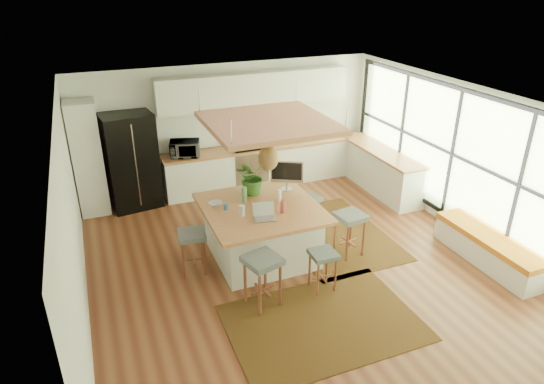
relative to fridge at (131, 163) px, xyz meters
name	(u,v)px	position (x,y,z in m)	size (l,w,h in m)	color
floor	(294,261)	(2.16, -3.16, -0.93)	(7.00, 7.00, 0.00)	#5F2C1B
ceiling	(298,102)	(2.16, -3.16, 1.78)	(7.00, 7.00, 0.00)	white
wall_back	(229,126)	(2.16, 0.34, 0.42)	(6.50, 6.50, 0.00)	white
wall_front	(452,332)	(2.16, -6.66, 0.42)	(6.50, 6.50, 0.00)	white
wall_left	(72,226)	(-1.09, -3.16, 0.42)	(7.00, 7.00, 0.00)	white
wall_right	(462,160)	(5.41, -3.16, 0.42)	(7.00, 7.00, 0.00)	white
window_wall	(461,157)	(5.38, -3.16, 0.47)	(0.10, 6.20, 2.60)	black
pantry	(88,159)	(-0.79, 0.02, 0.20)	(0.55, 0.60, 2.25)	white
back_counter_base	(258,167)	(2.71, 0.02, -0.49)	(4.20, 0.60, 0.88)	white
back_counter_top	(258,147)	(2.71, 0.02, -0.03)	(4.24, 0.64, 0.05)	#A9623C
backsplash	(253,124)	(2.71, 0.32, 0.43)	(4.20, 0.02, 0.80)	white
upper_cabinets	(255,89)	(2.71, 0.16, 1.22)	(4.20, 0.34, 0.70)	white
range	(248,166)	(2.46, 0.02, -0.43)	(0.76, 0.62, 1.00)	#A5A5AA
right_counter_base	(379,170)	(5.09, -1.16, -0.49)	(0.60, 2.50, 0.88)	white
right_counter_top	(381,150)	(5.09, -1.16, -0.03)	(0.64, 2.54, 0.05)	#A9623C
window_bench	(488,249)	(5.11, -4.36, -0.68)	(0.52, 2.00, 0.50)	white
ceiling_panel	(268,140)	(1.86, -2.76, 1.12)	(1.86, 1.86, 0.80)	#A9623C
rug_near	(323,322)	(1.89, -4.70, -0.92)	(2.60, 1.80, 0.01)	black
rug_right	(333,234)	(3.19, -2.62, -0.92)	(1.80, 2.60, 0.01)	black
fridge	(131,163)	(0.00, 0.00, 0.00)	(0.96, 0.75, 1.94)	black
island	(262,232)	(1.72, -2.79, -0.46)	(1.85, 1.85, 0.93)	#A9623C
stool_near_left	(263,284)	(1.27, -4.01, -0.57)	(0.47, 0.47, 0.79)	#4D5255
stool_near_right	(323,268)	(2.25, -3.98, -0.57)	(0.38, 0.38, 0.64)	#4D5255
stool_right_front	(349,235)	(3.11, -3.28, -0.57)	(0.45, 0.45, 0.76)	#4D5255
stool_right_back	(308,211)	(2.86, -2.23, -0.57)	(0.39, 0.39, 0.66)	#4D5255
stool_left_side	(193,252)	(0.55, -2.81, -0.57)	(0.42, 0.42, 0.72)	#4D5255
laptop	(265,212)	(1.62, -3.21, 0.12)	(0.34, 0.36, 0.25)	#A5A5AA
monitor	(287,176)	(2.37, -2.32, 0.26)	(0.57, 0.21, 0.53)	#A5A5AA
microwave	(185,147)	(1.09, -0.01, 0.20)	(0.60, 0.33, 0.40)	#A5A5AA
island_plant	(252,180)	(1.77, -2.23, 0.25)	(0.57, 0.64, 0.50)	#1E4C19
island_bowl	(215,204)	(1.04, -2.46, 0.03)	(0.22, 0.22, 0.05)	white
island_bottle_0	(227,205)	(1.17, -2.69, 0.10)	(0.07, 0.07, 0.19)	#2E7BBA
island_bottle_1	(241,210)	(1.32, -2.94, 0.10)	(0.07, 0.07, 0.19)	silver
island_bottle_2	(283,207)	(1.97, -3.09, 0.10)	(0.07, 0.07, 0.19)	#AD393E
island_bottle_3	(280,197)	(2.07, -2.74, 0.10)	(0.07, 0.07, 0.19)	white
island_bottle_4	(244,197)	(1.52, -2.54, 0.10)	(0.07, 0.07, 0.19)	#4C7E53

